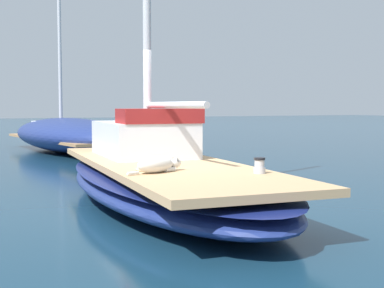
% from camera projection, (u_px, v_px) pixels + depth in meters
% --- Properties ---
extents(ground_plane, '(120.00, 120.00, 0.00)m').
position_uv_depth(ground_plane, '(164.00, 203.00, 8.59)').
color(ground_plane, '#143347').
extents(sailboat_main, '(3.13, 7.43, 0.66)m').
position_uv_depth(sailboat_main, '(164.00, 182.00, 8.57)').
color(sailboat_main, navy).
rests_on(sailboat_main, ground).
extents(cabin_house, '(1.59, 2.33, 0.84)m').
position_uv_depth(cabin_house, '(145.00, 136.00, 9.56)').
color(cabin_house, silver).
rests_on(cabin_house, sailboat_main).
extents(dog_white, '(0.92, 0.45, 0.22)m').
position_uv_depth(dog_white, '(158.00, 165.00, 7.21)').
color(dog_white, silver).
rests_on(dog_white, sailboat_main).
extents(deck_winch, '(0.16, 0.16, 0.21)m').
position_uv_depth(deck_winch, '(259.00, 166.00, 7.10)').
color(deck_winch, '#B7B7BC').
rests_on(deck_winch, sailboat_main).
extents(coiled_rope, '(0.32, 0.32, 0.04)m').
position_uv_depth(coiled_rope, '(148.00, 169.00, 7.41)').
color(coiled_rope, beige).
rests_on(coiled_rope, sailboat_main).
extents(moored_boat_far_astern, '(3.62, 7.88, 7.30)m').
position_uv_depth(moored_boat_far_astern, '(69.00, 134.00, 18.12)').
color(moored_boat_far_astern, navy).
rests_on(moored_boat_far_astern, ground).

